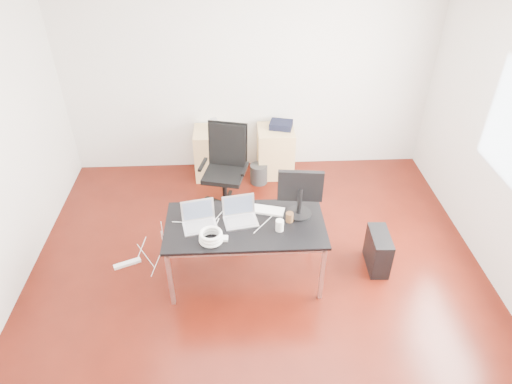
{
  "coord_description": "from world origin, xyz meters",
  "views": [
    {
      "loc": [
        -0.19,
        -3.35,
        3.64
      ],
      "look_at": [
        0.0,
        0.55,
        0.85
      ],
      "focal_mm": 32.0,
      "sensor_mm": 36.0,
      "label": 1
    }
  ],
  "objects_px": {
    "pc_tower": "(378,251)",
    "filing_cabinet_right": "(275,151)",
    "office_chair": "(225,164)",
    "filing_cabinet_left": "(213,153)",
    "desk": "(245,228)"
  },
  "relations": [
    {
      "from": "pc_tower",
      "to": "filing_cabinet_right",
      "type": "bearing_deg",
      "value": 118.6
    },
    {
      "from": "office_chair",
      "to": "filing_cabinet_left",
      "type": "height_order",
      "value": "office_chair"
    },
    {
      "from": "filing_cabinet_right",
      "to": "pc_tower",
      "type": "xyz_separation_m",
      "value": [
        0.96,
        -1.97,
        -0.13
      ]
    },
    {
      "from": "filing_cabinet_left",
      "to": "desk",
      "type": "bearing_deg",
      "value": -79.15
    },
    {
      "from": "filing_cabinet_left",
      "to": "filing_cabinet_right",
      "type": "distance_m",
      "value": 0.88
    },
    {
      "from": "filing_cabinet_left",
      "to": "pc_tower",
      "type": "bearing_deg",
      "value": -46.88
    },
    {
      "from": "pc_tower",
      "to": "filing_cabinet_left",
      "type": "bearing_deg",
      "value": 135.69
    },
    {
      "from": "office_chair",
      "to": "filing_cabinet_left",
      "type": "bearing_deg",
      "value": 118.32
    },
    {
      "from": "office_chair",
      "to": "filing_cabinet_right",
      "type": "bearing_deg",
      "value": 59.31
    },
    {
      "from": "desk",
      "to": "filing_cabinet_left",
      "type": "relative_size",
      "value": 2.29
    },
    {
      "from": "office_chair",
      "to": "pc_tower",
      "type": "height_order",
      "value": "office_chair"
    },
    {
      "from": "desk",
      "to": "office_chair",
      "type": "height_order",
      "value": "office_chair"
    },
    {
      "from": "filing_cabinet_right",
      "to": "pc_tower",
      "type": "height_order",
      "value": "filing_cabinet_right"
    },
    {
      "from": "filing_cabinet_left",
      "to": "pc_tower",
      "type": "relative_size",
      "value": 1.56
    },
    {
      "from": "desk",
      "to": "filing_cabinet_right",
      "type": "distance_m",
      "value": 2.14
    }
  ]
}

